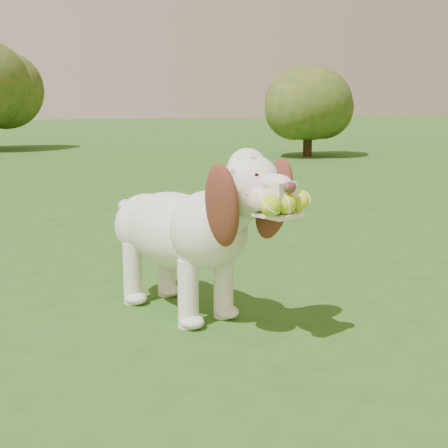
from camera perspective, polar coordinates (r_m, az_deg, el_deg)
name	(u,v)px	position (r m, az deg, el deg)	size (l,w,h in m)	color
ground	(256,347)	(2.53, 2.94, -11.21)	(80.00, 80.00, 0.00)	#274E16
dog	(189,226)	(2.79, -3.25, -0.16)	(0.59, 1.20, 0.78)	white
shrub_d	(309,103)	(11.75, 7.73, 10.90)	(1.61, 1.61, 1.66)	#382314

